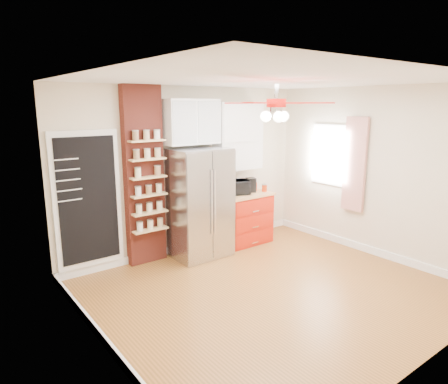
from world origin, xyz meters
TOP-DOWN VIEW (x-y plane):
  - floor at (0.00, 0.00)m, footprint 4.50×4.50m
  - ceiling at (0.00, 0.00)m, footprint 4.50×4.50m
  - wall_back at (0.00, 2.00)m, footprint 4.50×0.02m
  - wall_front at (0.00, -2.00)m, footprint 4.50×0.02m
  - wall_left at (-2.25, 0.00)m, footprint 0.02×4.00m
  - wall_right at (2.25, 0.00)m, footprint 0.02×4.00m
  - chalkboard at (-1.70, 1.96)m, footprint 0.95×0.05m
  - brick_pillar at (-0.85, 1.92)m, footprint 0.60×0.16m
  - fridge at (-0.05, 1.63)m, footprint 0.90×0.70m
  - upper_glass_cabinet at (-0.05, 1.82)m, footprint 0.90×0.35m
  - red_cabinet at (0.92, 1.68)m, footprint 0.94×0.64m
  - upper_shelf_unit at (0.92, 1.85)m, footprint 0.90×0.30m
  - window at (2.23, 0.90)m, footprint 0.04×0.75m
  - curtain at (2.18, 0.35)m, footprint 0.06×0.40m
  - ceiling_fan at (0.00, 0.00)m, footprint 1.40×1.40m
  - toaster_oven at (0.74, 1.69)m, footprint 0.52×0.43m
  - coffee_maker at (1.09, 1.69)m, footprint 0.21×0.23m
  - canister_left at (1.29, 1.55)m, footprint 0.11×0.11m
  - canister_right at (1.20, 1.72)m, footprint 0.13×0.13m
  - pantry_jar_oats at (-1.01, 1.78)m, footprint 0.12×0.12m
  - pantry_jar_beans at (-0.68, 1.79)m, footprint 0.11×0.11m

SIDE VIEW (x-z plane):
  - floor at x=0.00m, z-range 0.00..0.00m
  - red_cabinet at x=0.92m, z-range 0.00..0.90m
  - fridge at x=-0.05m, z-range 0.00..1.75m
  - canister_left at x=1.29m, z-range 0.90..1.02m
  - canister_right at x=1.20m, z-range 0.90..1.06m
  - toaster_oven at x=0.74m, z-range 0.90..1.15m
  - coffee_maker at x=1.09m, z-range 0.90..1.15m
  - chalkboard at x=-1.70m, z-range 0.12..2.08m
  - wall_back at x=0.00m, z-range 0.00..2.70m
  - wall_front at x=0.00m, z-range 0.00..2.70m
  - wall_left at x=-2.25m, z-range 0.00..2.70m
  - wall_right at x=2.25m, z-range 0.00..2.70m
  - brick_pillar at x=-0.85m, z-range 0.00..2.70m
  - pantry_jar_beans at x=-0.68m, z-range 1.37..1.51m
  - pantry_jar_oats at x=-1.01m, z-range 1.37..1.51m
  - curtain at x=2.18m, z-range 0.67..2.23m
  - window at x=2.23m, z-range 1.02..2.08m
  - upper_shelf_unit at x=0.92m, z-range 1.30..2.45m
  - upper_glass_cabinet at x=-0.05m, z-range 1.80..2.50m
  - ceiling_fan at x=0.00m, z-range 2.20..2.65m
  - ceiling at x=0.00m, z-range 2.70..2.70m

